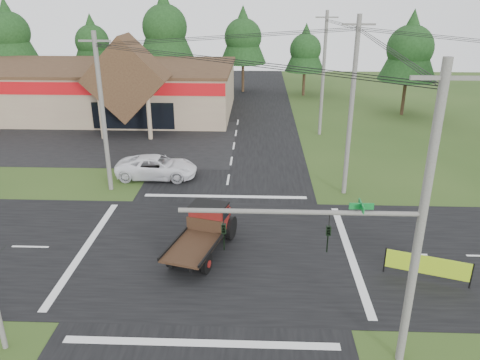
{
  "coord_description": "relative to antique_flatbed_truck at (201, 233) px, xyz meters",
  "views": [
    {
      "loc": [
        2.09,
        -21.39,
        12.75
      ],
      "look_at": [
        1.07,
        4.59,
        2.2
      ],
      "focal_mm": 35.0,
      "sensor_mm": 36.0,
      "label": 1
    }
  ],
  "objects": [
    {
      "name": "tree_row_c",
      "position": [
        -9.27,
        41.24,
        7.54
      ],
      "size": [
        7.28,
        7.28,
        13.13
      ],
      "color": "#332316",
      "rests_on": "ground"
    },
    {
      "name": "road_ew",
      "position": [
        0.73,
        0.24,
        -1.17
      ],
      "size": [
        120.0,
        12.0,
        0.02
      ],
      "primitive_type": "cube",
      "color": "black",
      "rests_on": "ground"
    },
    {
      "name": "tree_row_d",
      "position": [
        0.73,
        42.24,
        6.2
      ],
      "size": [
        6.16,
        6.16,
        11.11
      ],
      "color": "#332316",
      "rests_on": "ground"
    },
    {
      "name": "road_ns",
      "position": [
        0.73,
        0.24,
        -1.17
      ],
      "size": [
        12.0,
        120.0,
        0.02
      ],
      "primitive_type": "cube",
      "color": "black",
      "rests_on": "ground"
    },
    {
      "name": "tree_row_b",
      "position": [
        -19.27,
        42.24,
        5.53
      ],
      "size": [
        5.6,
        5.6,
        10.1
      ],
      "color": "#332316",
      "rests_on": "ground"
    },
    {
      "name": "tree_side_ne",
      "position": [
        18.73,
        30.24,
        6.2
      ],
      "size": [
        6.16,
        6.16,
        11.11
      ],
      "color": "#332316",
      "rests_on": "ground"
    },
    {
      "name": "tree_row_e",
      "position": [
        8.73,
        40.24,
        4.86
      ],
      "size": [
        5.04,
        5.04,
        9.09
      ],
      "color": "#332316",
      "rests_on": "ground"
    },
    {
      "name": "utility_pole_n",
      "position": [
        8.73,
        22.24,
        4.56
      ],
      "size": [
        2.0,
        0.3,
        11.2
      ],
      "color": "#595651",
      "rests_on": "ground"
    },
    {
      "name": "white_pickup",
      "position": [
        -4.51,
        10.56,
        -0.37
      ],
      "size": [
        5.84,
        2.71,
        1.62
      ],
      "primitive_type": "imported",
      "rotation": [
        0.0,
        0.0,
        1.57
      ],
      "color": "white",
      "rests_on": "ground"
    },
    {
      "name": "traffic_signal_mast",
      "position": [
        6.55,
        -7.26,
        3.25
      ],
      "size": [
        8.12,
        0.24,
        7.0
      ],
      "color": "#595651",
      "rests_on": "ground"
    },
    {
      "name": "utility_pole_nr",
      "position": [
        8.23,
        -7.26,
        4.46
      ],
      "size": [
        2.0,
        0.3,
        11.0
      ],
      "color": "#595651",
      "rests_on": "ground"
    },
    {
      "name": "utility_pole_ne",
      "position": [
        8.73,
        8.24,
        4.71
      ],
      "size": [
        2.0,
        0.3,
        11.5
      ],
      "color": "#595651",
      "rests_on": "ground"
    },
    {
      "name": "utility_pole_nw",
      "position": [
        -7.27,
        8.24,
        4.21
      ],
      "size": [
        2.0,
        0.3,
        10.5
      ],
      "color": "#595651",
      "rests_on": "ground"
    },
    {
      "name": "tree_row_a",
      "position": [
        -29.27,
        40.24,
        6.87
      ],
      "size": [
        6.72,
        6.72,
        12.12
      ],
      "color": "#332316",
      "rests_on": "ground"
    },
    {
      "name": "cvs_building",
      "position": [
        -14.98,
        29.81,
        1.6
      ],
      "size": [
        30.4,
        18.2,
        9.19
      ],
      "color": "gray",
      "rests_on": "ground"
    },
    {
      "name": "roadside_banner",
      "position": [
        10.87,
        -2.04,
        -0.51
      ],
      "size": [
        3.74,
        1.38,
        1.34
      ],
      "primitive_type": null,
      "rotation": [
        0.0,
        0.0,
        -0.33
      ],
      "color": "#8EB418",
      "rests_on": "ground"
    },
    {
      "name": "ground",
      "position": [
        0.73,
        0.24,
        -1.18
      ],
      "size": [
        120.0,
        120.0,
        0.0
      ],
      "primitive_type": "plane",
      "color": "#294217",
      "rests_on": "ground"
    },
    {
      "name": "parking_apron",
      "position": [
        -13.27,
        19.24,
        -1.16
      ],
      "size": [
        28.0,
        14.0,
        0.02
      ],
      "primitive_type": "cube",
      "color": "black",
      "rests_on": "ground"
    },
    {
      "name": "antique_flatbed_truck",
      "position": [
        0.0,
        0.0,
        0.0
      ],
      "size": [
        3.59,
        6.0,
        2.35
      ],
      "primitive_type": null,
      "rotation": [
        0.0,
        0.0,
        -0.27
      ],
      "color": "#59130C",
      "rests_on": "ground"
    }
  ]
}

